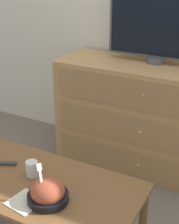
% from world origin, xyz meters
% --- Properties ---
extents(ground_plane, '(12.00, 12.00, 0.00)m').
position_xyz_m(ground_plane, '(0.00, 0.00, 0.00)').
color(ground_plane, '#70665B').
extents(dresser, '(1.47, 0.48, 0.84)m').
position_xyz_m(dresser, '(0.03, -0.26, 0.42)').
color(dresser, tan).
rests_on(dresser, ground_plane).
extents(tv, '(0.75, 0.13, 0.55)m').
position_xyz_m(tv, '(-0.01, -0.17, 1.12)').
color(tv, '#515156').
rests_on(tv, dresser).
extents(coffee_table, '(1.04, 0.56, 0.47)m').
position_xyz_m(coffee_table, '(-0.20, -1.38, 0.41)').
color(coffee_table, brown).
rests_on(coffee_table, ground_plane).
extents(takeout_bowl, '(0.20, 0.20, 0.19)m').
position_xyz_m(takeout_bowl, '(-0.10, -1.48, 0.52)').
color(takeout_bowl, black).
rests_on(takeout_bowl, coffee_table).
extents(drink_cup, '(0.07, 0.07, 0.09)m').
position_xyz_m(drink_cup, '(-0.29, -1.35, 0.51)').
color(drink_cup, '#9E6638').
rests_on(drink_cup, coffee_table).
extents(napkin, '(0.17, 0.17, 0.00)m').
position_xyz_m(napkin, '(-0.19, -1.54, 0.48)').
color(napkin, silver).
rests_on(napkin, coffee_table).
extents(remote_control, '(0.15, 0.09, 0.02)m').
position_xyz_m(remote_control, '(-0.50, -1.34, 0.48)').
color(remote_control, '#38383D').
rests_on(remote_control, coffee_table).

